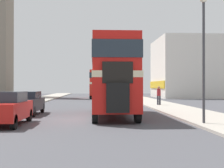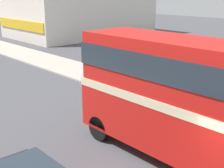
% 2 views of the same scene
% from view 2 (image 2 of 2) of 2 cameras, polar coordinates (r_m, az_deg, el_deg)
% --- Properties ---
extents(double_decker_bus, '(2.39, 9.30, 4.40)m').
position_cam_2_polar(double_decker_bus, '(10.65, 14.70, -2.01)').
color(double_decker_bus, red).
rests_on(double_decker_bus, ground_plane).
extents(pedestrian_walking, '(0.34, 0.34, 1.68)m').
position_cam_2_polar(pedestrian_walking, '(20.21, 0.34, 2.78)').
color(pedestrian_walking, '#282833').
rests_on(pedestrian_walking, sidewalk_right).
extents(shop_building_block, '(18.31, 11.46, 9.29)m').
position_cam_2_polar(shop_building_block, '(44.25, -5.74, 14.90)').
color(shop_building_block, silver).
rests_on(shop_building_block, ground_plane).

